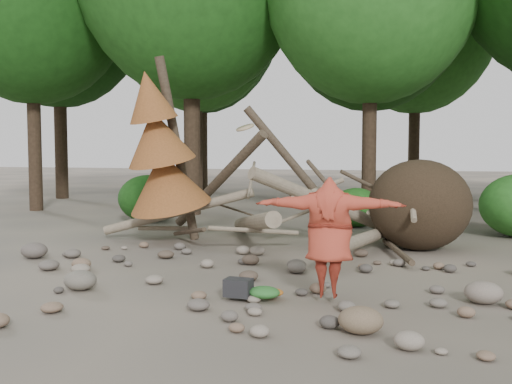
# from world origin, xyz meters

# --- Properties ---
(ground) EXTENTS (120.00, 120.00, 0.00)m
(ground) POSITION_xyz_m (0.00, 0.00, 0.00)
(ground) COLOR #514C44
(ground) RESTS_ON ground
(deadfall_pile) EXTENTS (8.55, 5.24, 3.30)m
(deadfall_pile) POSITION_xyz_m (2.02, 4.24, 0.95)
(deadfall_pile) COLOR #332619
(deadfall_pile) RESTS_ON ground
(dead_conifer) EXTENTS (2.06, 2.16, 4.35)m
(dead_conifer) POSITION_xyz_m (-3.12, 3.37, 2.11)
(dead_conifer) COLOR #4C3F30
(dead_conifer) RESTS_ON ground
(bush_left) EXTENTS (1.80, 1.80, 1.44)m
(bush_left) POSITION_xyz_m (-5.50, 7.20, 0.72)
(bush_left) COLOR #1A4E14
(bush_left) RESTS_ON ground
(bush_mid) EXTENTS (1.40, 1.40, 1.12)m
(bush_mid) POSITION_xyz_m (0.80, 7.80, 0.56)
(bush_mid) COLOR #23631C
(bush_mid) RESTS_ON ground
(frisbee_thrower) EXTENTS (2.31, 0.96, 2.47)m
(frisbee_thrower) POSITION_xyz_m (1.46, -0.58, 0.94)
(frisbee_thrower) COLOR #AE3927
(frisbee_thrower) RESTS_ON ground
(backpack) EXTENTS (0.40, 0.28, 0.26)m
(backpack) POSITION_xyz_m (0.20, -0.88, 0.13)
(backpack) COLOR black
(backpack) RESTS_ON ground
(cloth_green) EXTENTS (0.46, 0.38, 0.17)m
(cloth_green) POSITION_xyz_m (0.58, -0.83, 0.09)
(cloth_green) COLOR #2A692A
(cloth_green) RESTS_ON ground
(cloth_orange) EXTENTS (0.30, 0.25, 0.11)m
(cloth_orange) POSITION_xyz_m (0.67, -0.67, 0.05)
(cloth_orange) COLOR #AB5E1D
(cloth_orange) RESTS_ON ground
(boulder_front_left) EXTENTS (0.51, 0.46, 0.31)m
(boulder_front_left) POSITION_xyz_m (-2.34, -1.00, 0.15)
(boulder_front_left) COLOR #6C655A
(boulder_front_left) RESTS_ON ground
(boulder_front_right) EXTENTS (0.53, 0.48, 0.32)m
(boulder_front_right) POSITION_xyz_m (2.07, -1.87, 0.16)
(boulder_front_right) COLOR #766149
(boulder_front_right) RESTS_ON ground
(boulder_mid_right) EXTENTS (0.53, 0.48, 0.32)m
(boulder_mid_right) POSITION_xyz_m (3.57, -0.02, 0.16)
(boulder_mid_right) COLOR gray
(boulder_mid_right) RESTS_ON ground
(boulder_mid_left) EXTENTS (0.54, 0.48, 0.32)m
(boulder_mid_left) POSITION_xyz_m (-4.78, 1.01, 0.16)
(boulder_mid_left) COLOR #5F5650
(boulder_mid_left) RESTS_ON ground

